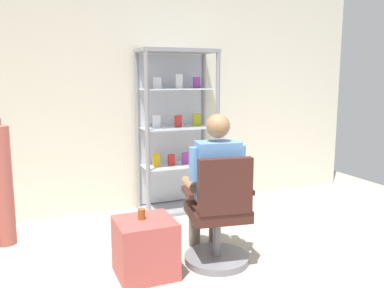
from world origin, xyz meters
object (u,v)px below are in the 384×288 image
(seated_shopkeeper, at_px, (214,179))
(tea_glass, at_px, (142,214))
(office_chair, at_px, (219,221))
(storage_crate, at_px, (145,247))
(display_cabinet_main, at_px, (176,130))

(seated_shopkeeper, relative_size, tea_glass, 15.26)
(office_chair, xyz_separation_m, storage_crate, (-0.62, 0.07, -0.16))
(display_cabinet_main, xyz_separation_m, tea_glass, (-0.84, -1.47, -0.46))
(office_chair, bearing_deg, display_cabinet_main, 82.90)
(office_chair, xyz_separation_m, tea_glass, (-0.64, 0.10, 0.11))
(office_chair, distance_m, storage_crate, 0.65)
(storage_crate, height_order, tea_glass, tea_glass)
(office_chair, distance_m, seated_shopkeeper, 0.36)
(office_chair, distance_m, tea_glass, 0.66)
(tea_glass, bearing_deg, seated_shopkeeper, 5.53)
(seated_shopkeeper, height_order, tea_glass, seated_shopkeeper)
(display_cabinet_main, bearing_deg, office_chair, -97.10)
(display_cabinet_main, height_order, tea_glass, display_cabinet_main)
(seated_shopkeeper, height_order, storage_crate, seated_shopkeeper)
(office_chair, height_order, storage_crate, office_chair)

